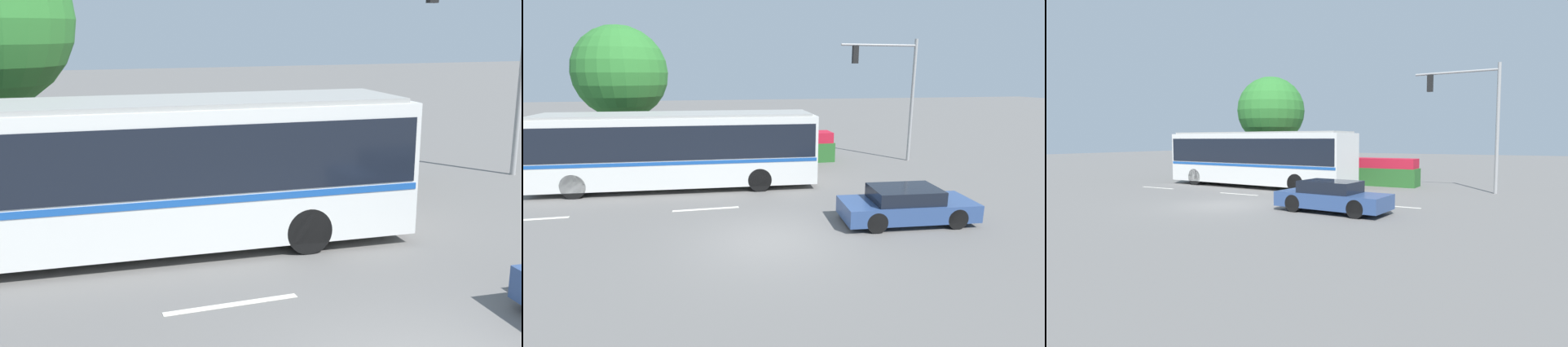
# 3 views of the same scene
# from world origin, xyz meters

# --- Properties ---
(ground_plane) EXTENTS (140.00, 140.00, 0.00)m
(ground_plane) POSITION_xyz_m (0.00, 0.00, 0.00)
(ground_plane) COLOR slate
(city_bus) EXTENTS (11.94, 3.26, 3.23)m
(city_bus) POSITION_xyz_m (-2.90, 6.54, 1.84)
(city_bus) COLOR silver
(city_bus) RESTS_ON ground
(sedan_foreground) EXTENTS (4.48, 2.05, 1.21)m
(sedan_foreground) POSITION_xyz_m (4.74, 0.60, 0.59)
(sedan_foreground) COLOR navy
(sedan_foreground) RESTS_ON ground
(traffic_light_pole) EXTENTS (4.35, 0.24, 6.70)m
(traffic_light_pole) POSITION_xyz_m (8.72, 9.77, 4.34)
(traffic_light_pole) COLOR gray
(traffic_light_pole) RESTS_ON ground
(flowering_hedge) EXTENTS (8.94, 1.40, 1.66)m
(flowering_hedge) POSITION_xyz_m (0.96, 10.80, 0.82)
(flowering_hedge) COLOR #286028
(flowering_hedge) RESTS_ON ground
(street_tree_left) EXTENTS (5.00, 5.00, 7.43)m
(street_tree_left) POSITION_xyz_m (-6.09, 12.80, 4.92)
(street_tree_left) COLOR brown
(street_tree_left) RESTS_ON ground
(lane_stripe_near) EXTENTS (2.40, 0.16, 0.01)m
(lane_stripe_near) POSITION_xyz_m (-1.81, 3.23, 0.01)
(lane_stripe_near) COLOR silver
(lane_stripe_near) RESTS_ON ground
(lane_stripe_mid) EXTENTS (2.40, 0.16, 0.01)m
(lane_stripe_mid) POSITION_xyz_m (6.36, 3.08, 0.01)
(lane_stripe_mid) COLOR silver
(lane_stripe_mid) RESTS_ON ground
(lane_stripe_far) EXTENTS (2.40, 0.16, 0.01)m
(lane_stripe_far) POSITION_xyz_m (-7.69, 3.31, 0.01)
(lane_stripe_far) COLOR silver
(lane_stripe_far) RESTS_ON ground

